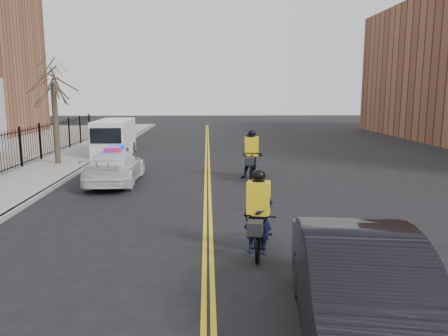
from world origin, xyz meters
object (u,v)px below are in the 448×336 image
dark_sedan (364,293)px  police_cruiser (115,167)px  cyclist_far (251,159)px  cargo_van (114,138)px  cyclist_near (258,224)px

dark_sedan → police_cruiser: bearing=124.0°
dark_sedan → cyclist_far: (-0.34, 12.71, 0.01)m
cargo_van → cyclist_near: (6.65, -16.18, -0.34)m
cargo_van → cyclist_near: bearing=-69.3°
dark_sedan → cyclist_far: size_ratio=2.30×
dark_sedan → cargo_van: bearing=118.4°
cargo_van → cyclist_far: cyclist_far is taller
police_cruiser → cyclist_near: (4.95, -8.13, -0.00)m
dark_sedan → cargo_van: cargo_van is taller
cyclist_far → police_cruiser: bearing=-160.2°
police_cruiser → dark_sedan: 13.39m
cargo_van → police_cruiser: bearing=-79.7°
cyclist_near → cyclist_far: bearing=97.4°
cargo_van → cyclist_far: 10.39m
police_cruiser → cyclist_far: bearing=-172.6°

